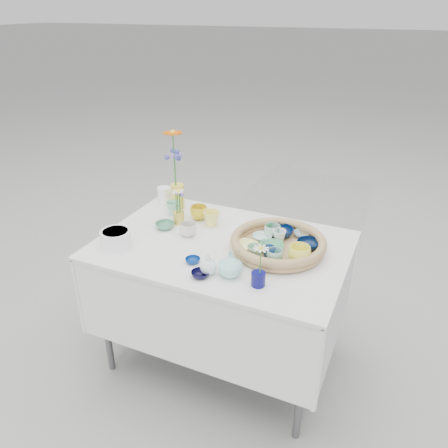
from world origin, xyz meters
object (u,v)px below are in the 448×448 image
at_px(display_table, 223,356).
at_px(bud_vase_seafoam, 230,264).
at_px(wicker_tray, 278,244).
at_px(tall_vase_yellow, 178,196).

bearing_deg(display_table, bud_vase_seafoam, -58.80).
xyz_separation_m(wicker_tray, bud_vase_seafoam, (-0.13, -0.30, 0.02)).
distance_m(wicker_tray, bud_vase_seafoam, 0.33).
xyz_separation_m(display_table, wicker_tray, (0.28, 0.05, 0.80)).
distance_m(wicker_tray, tall_vase_yellow, 0.75).
height_order(display_table, tall_vase_yellow, tall_vase_yellow).
xyz_separation_m(bud_vase_seafoam, tall_vase_yellow, (-0.58, 0.55, 0.02)).
relative_size(display_table, wicker_tray, 2.66).
bearing_deg(wicker_tray, bud_vase_seafoam, -113.30).
distance_m(display_table, tall_vase_yellow, 0.99).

